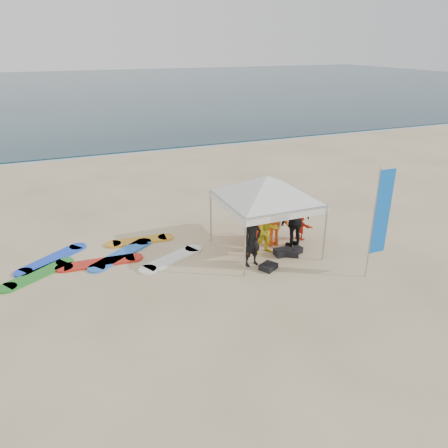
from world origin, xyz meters
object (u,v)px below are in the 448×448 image
person_black_a (252,241)px  canopy_tent (267,176)px  surfboard_spread (104,258)px  person_yellow (267,231)px  marker_pennant (250,250)px  person_orange_a (273,219)px  person_black_b (295,221)px  person_seated (300,227)px  person_orange_b (258,214)px  feather_flag (381,214)px

person_black_a → canopy_tent: size_ratio=0.42×
surfboard_spread → canopy_tent: bearing=-15.0°
person_yellow → marker_pennant: size_ratio=2.46×
marker_pennant → surfboard_spread: size_ratio=0.11×
person_orange_a → surfboard_spread: bearing=-12.0°
person_black_b → person_black_a: bearing=12.9°
person_seated → person_black_a: bearing=86.8°
person_black_a → person_seated: bearing=14.7°
surfboard_spread → person_yellow: bearing=-17.5°
person_seated → marker_pennant: size_ratio=1.48×
person_orange_b → feather_flag: (2.01, -3.55, 1.01)m
person_orange_a → person_black_b: 0.73m
marker_pennant → feather_flag: bearing=-33.2°
person_black_b → canopy_tent: canopy_tent is taller
person_orange_b → person_black_b: bearing=114.8°
person_seated → marker_pennant: (-2.41, -1.03, 0.02)m
person_yellow → marker_pennant: person_yellow is taller
surfboard_spread → feather_flag: bearing=-29.7°
marker_pennant → surfboard_spread: 4.64m
person_seated → surfboard_spread: bearing=53.2°
canopy_tent → feather_flag: 3.54m
person_black_a → person_seated: (2.37, 1.07, -0.35)m
person_black_b → surfboard_spread: bearing=-19.5°
person_black_a → surfboard_spread: person_black_a is taller
person_yellow → canopy_tent: size_ratio=0.41×
person_seated → canopy_tent: (-1.52, -0.28, 2.06)m
person_black_b → feather_flag: size_ratio=0.56×
person_orange_a → surfboard_spread: size_ratio=0.31×
person_yellow → marker_pennant: (-0.85, -0.53, -0.29)m
person_yellow → person_black_b: 1.08m
person_black_a → surfboard_spread: (-4.16, 2.14, -0.78)m
person_black_a → person_yellow: (0.80, 0.57, -0.03)m
person_seated → feather_flag: (0.63, -3.02, 1.48)m
person_orange_b → marker_pennant: person_orange_b is taller
person_orange_a → person_black_b: (0.58, -0.44, 0.01)m
person_black_b → person_orange_b: 1.32m
person_orange_b → marker_pennant: (-1.03, -1.56, -0.44)m
person_orange_b → surfboard_spread: person_orange_b is taller
feather_flag → marker_pennant: feather_flag is taller
person_black_b → marker_pennant: bearing=11.3°
canopy_tent → person_black_a: bearing=-136.8°
feather_flag → surfboard_spread: bearing=150.3°
person_orange_b → person_orange_a: bearing=101.7°
person_orange_a → canopy_tent: 1.70m
person_orange_b → feather_flag: bearing=102.6°
person_yellow → feather_flag: 3.54m
person_black_b → surfboard_spread: person_black_b is taller
person_orange_a → person_orange_b: size_ratio=0.98×
canopy_tent → feather_flag: (2.16, -2.74, -0.58)m
person_black_b → person_seated: person_black_b is taller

